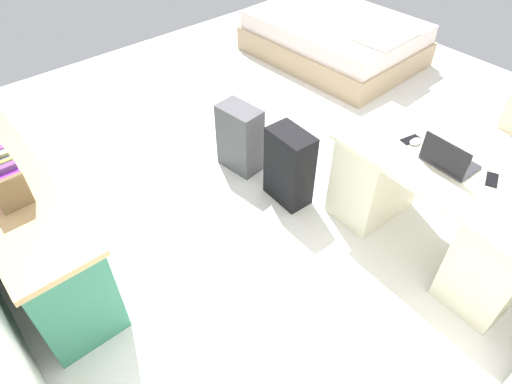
{
  "coord_description": "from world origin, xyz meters",
  "views": [
    {
      "loc": [
        -2.1,
        2.26,
        2.49
      ],
      "look_at": [
        -0.57,
        0.96,
        0.6
      ],
      "focal_mm": 30.81,
      "sensor_mm": 36.0,
      "label": 1
    }
  ],
  "objects_px": {
    "office_chair": "(512,154)",
    "laptop": "(448,160)",
    "bed": "(335,38)",
    "suitcase_spare_grey": "(240,138)",
    "credenza": "(26,222)",
    "suitcase_black": "(289,167)",
    "cell_phone_by_mouse": "(411,139)",
    "computer_mouse": "(416,142)",
    "desk": "(434,208)",
    "cell_phone_near_laptop": "(492,180)"
  },
  "relations": [
    {
      "from": "credenza",
      "to": "suitcase_spare_grey",
      "type": "height_order",
      "value": "credenza"
    },
    {
      "from": "suitcase_spare_grey",
      "to": "computer_mouse",
      "type": "relative_size",
      "value": 5.88
    },
    {
      "from": "computer_mouse",
      "to": "cell_phone_near_laptop",
      "type": "relative_size",
      "value": 0.74
    },
    {
      "from": "suitcase_black",
      "to": "cell_phone_by_mouse",
      "type": "relative_size",
      "value": 4.63
    },
    {
      "from": "credenza",
      "to": "suitcase_black",
      "type": "xyz_separation_m",
      "value": [
        -0.66,
        -1.76,
        -0.06
      ]
    },
    {
      "from": "desk",
      "to": "computer_mouse",
      "type": "height_order",
      "value": "computer_mouse"
    },
    {
      "from": "desk",
      "to": "suitcase_black",
      "type": "distance_m",
      "value": 1.08
    },
    {
      "from": "bed",
      "to": "laptop",
      "type": "distance_m",
      "value": 3.0
    },
    {
      "from": "desk",
      "to": "suitcase_spare_grey",
      "type": "relative_size",
      "value": 2.49
    },
    {
      "from": "cell_phone_by_mouse",
      "to": "computer_mouse",
      "type": "bearing_deg",
      "value": -178.83
    },
    {
      "from": "office_chair",
      "to": "laptop",
      "type": "distance_m",
      "value": 0.99
    },
    {
      "from": "office_chair",
      "to": "laptop",
      "type": "height_order",
      "value": "laptop"
    },
    {
      "from": "laptop",
      "to": "cell_phone_by_mouse",
      "type": "distance_m",
      "value": 0.31
    },
    {
      "from": "cell_phone_by_mouse",
      "to": "credenza",
      "type": "bearing_deg",
      "value": 71.07
    },
    {
      "from": "desk",
      "to": "cell_phone_near_laptop",
      "type": "relative_size",
      "value": 10.77
    },
    {
      "from": "credenza",
      "to": "cell_phone_by_mouse",
      "type": "height_order",
      "value": "cell_phone_by_mouse"
    },
    {
      "from": "suitcase_black",
      "to": "office_chair",
      "type": "bearing_deg",
      "value": -126.73
    },
    {
      "from": "suitcase_spare_grey",
      "to": "laptop",
      "type": "distance_m",
      "value": 1.66
    },
    {
      "from": "bed",
      "to": "suitcase_spare_grey",
      "type": "distance_m",
      "value": 2.32
    },
    {
      "from": "office_chair",
      "to": "suitcase_black",
      "type": "height_order",
      "value": "office_chair"
    },
    {
      "from": "suitcase_spare_grey",
      "to": "cell_phone_by_mouse",
      "type": "relative_size",
      "value": 4.32
    },
    {
      "from": "desk",
      "to": "cell_phone_by_mouse",
      "type": "relative_size",
      "value": 10.77
    },
    {
      "from": "suitcase_black",
      "to": "suitcase_spare_grey",
      "type": "xyz_separation_m",
      "value": [
        0.56,
        0.04,
        -0.02
      ]
    },
    {
      "from": "suitcase_black",
      "to": "laptop",
      "type": "bearing_deg",
      "value": -155.59
    },
    {
      "from": "bed",
      "to": "cell_phone_by_mouse",
      "type": "height_order",
      "value": "cell_phone_by_mouse"
    },
    {
      "from": "office_chair",
      "to": "computer_mouse",
      "type": "distance_m",
      "value": 0.99
    },
    {
      "from": "suitcase_black",
      "to": "laptop",
      "type": "distance_m",
      "value": 1.15
    },
    {
      "from": "laptop",
      "to": "cell_phone_by_mouse",
      "type": "bearing_deg",
      "value": -11.19
    },
    {
      "from": "credenza",
      "to": "bed",
      "type": "distance_m",
      "value": 3.94
    },
    {
      "from": "credenza",
      "to": "cell_phone_by_mouse",
      "type": "xyz_separation_m",
      "value": [
        -1.34,
        -2.21,
        0.37
      ]
    },
    {
      "from": "cell_phone_near_laptop",
      "to": "suitcase_spare_grey",
      "type": "bearing_deg",
      "value": -6.73
    },
    {
      "from": "laptop",
      "to": "computer_mouse",
      "type": "distance_m",
      "value": 0.27
    },
    {
      "from": "credenza",
      "to": "suitcase_black",
      "type": "relative_size",
      "value": 2.86
    },
    {
      "from": "desk",
      "to": "cell_phone_by_mouse",
      "type": "bearing_deg",
      "value": -10.01
    },
    {
      "from": "suitcase_black",
      "to": "cell_phone_by_mouse",
      "type": "height_order",
      "value": "cell_phone_by_mouse"
    },
    {
      "from": "bed",
      "to": "laptop",
      "type": "relative_size",
      "value": 6.16
    },
    {
      "from": "computer_mouse",
      "to": "cell_phone_by_mouse",
      "type": "xyz_separation_m",
      "value": [
        0.04,
        -0.01,
        -0.01
      ]
    },
    {
      "from": "credenza",
      "to": "laptop",
      "type": "relative_size",
      "value": 5.66
    },
    {
      "from": "laptop",
      "to": "cell_phone_near_laptop",
      "type": "bearing_deg",
      "value": -160.04
    },
    {
      "from": "office_chair",
      "to": "cell_phone_by_mouse",
      "type": "relative_size",
      "value": 6.91
    },
    {
      "from": "credenza",
      "to": "cell_phone_near_laptop",
      "type": "height_order",
      "value": "cell_phone_near_laptop"
    },
    {
      "from": "suitcase_spare_grey",
      "to": "laptop",
      "type": "height_order",
      "value": "laptop"
    },
    {
      "from": "credenza",
      "to": "laptop",
      "type": "bearing_deg",
      "value": -127.28
    },
    {
      "from": "bed",
      "to": "laptop",
      "type": "height_order",
      "value": "laptop"
    },
    {
      "from": "suitcase_spare_grey",
      "to": "cell_phone_near_laptop",
      "type": "relative_size",
      "value": 4.32
    },
    {
      "from": "office_chair",
      "to": "bed",
      "type": "xyz_separation_m",
      "value": [
        2.5,
        -0.8,
        -0.18
      ]
    },
    {
      "from": "computer_mouse",
      "to": "desk",
      "type": "bearing_deg",
      "value": 172.33
    },
    {
      "from": "suitcase_spare_grey",
      "to": "cell_phone_by_mouse",
      "type": "height_order",
      "value": "cell_phone_by_mouse"
    },
    {
      "from": "suitcase_black",
      "to": "laptop",
      "type": "xyz_separation_m",
      "value": [
        -0.97,
        -0.39,
        0.47
      ]
    },
    {
      "from": "cell_phone_near_laptop",
      "to": "office_chair",
      "type": "bearing_deg",
      "value": -102.31
    }
  ]
}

